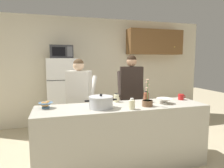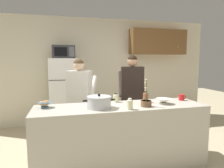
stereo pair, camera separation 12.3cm
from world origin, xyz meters
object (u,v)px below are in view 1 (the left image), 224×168
refrigerator (63,95)px  cooking_pot (101,102)px  microwave (61,52)px  coffee_mug (181,97)px  bottle_far_corner (146,97)px  empty_bowl (164,100)px  potted_orchid (147,102)px  bottle_mid_counter (132,104)px  bread_bowl (46,105)px  bottle_near_edge (116,98)px  person_near_pot (79,94)px  person_by_sink (131,88)px

refrigerator → cooking_pot: bearing=-77.2°
microwave → coffee_mug: 2.62m
coffee_mug → bottle_far_corner: (-0.64, -0.01, 0.04)m
empty_bowl → cooking_pot: bearing=-178.2°
microwave → empty_bowl: (1.42, -1.87, -0.79)m
bottle_far_corner → potted_orchid: 0.28m
cooking_pot → bottle_mid_counter: cooking_pot is taller
microwave → cooking_pot: size_ratio=1.09×
bread_bowl → bottle_far_corner: (1.49, -0.00, 0.03)m
empty_bowl → bottle_near_edge: size_ratio=1.70×
person_near_pot → microwave: bearing=102.4°
person_near_pot → bottle_far_corner: 1.14m
person_by_sink → potted_orchid: person_by_sink is taller
microwave → bottle_mid_counter: (0.82, -2.07, -0.76)m
person_by_sink → bottle_near_edge: size_ratio=11.90×
person_near_pot → refrigerator: bearing=102.1°
person_by_sink → coffee_mug: bearing=-52.2°
coffee_mug → bread_bowl: bread_bowl is taller
cooking_pot → bottle_far_corner: bearing=14.3°
potted_orchid → microwave: bearing=119.1°
coffee_mug → bottle_near_edge: size_ratio=0.94×
empty_bowl → bottle_mid_counter: 0.64m
person_near_pot → coffee_mug: 1.71m
bottle_far_corner → empty_bowl: bearing=-36.8°
refrigerator → bread_bowl: size_ratio=8.43×
refrigerator → person_near_pot: bearing=-77.9°
potted_orchid → empty_bowl: bearing=16.6°
refrigerator → bottle_near_edge: size_ratio=11.52×
person_near_pot → coffee_mug: size_ratio=12.19×
person_by_sink → bottle_near_edge: person_by_sink is taller
refrigerator → microwave: size_ratio=3.36×
person_near_pot → person_by_sink: (1.01, 0.15, 0.05)m
microwave → potted_orchid: (1.10, -1.97, -0.77)m
microwave → person_near_pot: size_ratio=0.30×
potted_orchid → person_near_pot: bearing=134.5°
bottle_near_edge → microwave: bearing=115.8°
bread_bowl → bottle_near_edge: size_ratio=1.37×
cooking_pot → bread_bowl: 0.75m
bottle_near_edge → bottle_far_corner: size_ratio=0.79×
refrigerator → bottle_far_corner: (1.20, -1.73, 0.20)m
cooking_pot → potted_orchid: bearing=-5.7°
empty_bowl → bottle_far_corner: 0.28m
empty_bowl → person_by_sink: bearing=100.3°
person_by_sink → bread_bowl: 1.72m
person_by_sink → bottle_mid_counter: 1.21m
microwave → refrigerator: bearing=90.1°
refrigerator → coffee_mug: 2.52m
coffee_mug → potted_orchid: bearing=-160.1°
person_near_pot → bottle_far_corner: person_near_pot is taller
bottle_near_edge → bottle_mid_counter: bottle_mid_counter is taller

